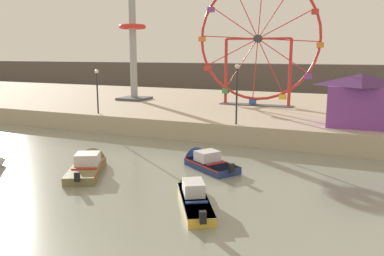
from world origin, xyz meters
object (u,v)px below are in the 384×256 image
object	(u,v)px
motorboat_navy_blue	(203,161)
ferris_wheel_red_frame	(258,41)
motorboat_mustard_yellow	(192,193)
motorboat_olive_wood	(90,164)
carnival_booth_purple_stall	(360,99)
promenade_lamp_near	(97,84)
promenade_lamp_far	(237,85)
drop_tower_steel_tower	(133,36)

from	to	relation	value
motorboat_navy_blue	ferris_wheel_red_frame	xyz separation A→B (m)	(-1.28, 15.96, 6.83)
motorboat_mustard_yellow	motorboat_navy_blue	world-z (taller)	motorboat_mustard_yellow
motorboat_olive_wood	ferris_wheel_red_frame	distance (m)	20.51
motorboat_olive_wood	carnival_booth_purple_stall	xyz separation A→B (m)	(12.86, 11.19, 2.86)
motorboat_mustard_yellow	carnival_booth_purple_stall	size ratio (longest dim) A/B	1.12
carnival_booth_purple_stall	promenade_lamp_near	distance (m)	19.12
ferris_wheel_red_frame	promenade_lamp_near	world-z (taller)	ferris_wheel_red_frame
promenade_lamp_far	ferris_wheel_red_frame	bearing A→B (deg)	97.40
carnival_booth_purple_stall	promenade_lamp_far	world-z (taller)	promenade_lamp_far
carnival_booth_purple_stall	promenade_lamp_near	size ratio (longest dim) A/B	1.28
motorboat_mustard_yellow	promenade_lamp_far	bearing A→B (deg)	-22.77
promenade_lamp_far	motorboat_olive_wood	bearing A→B (deg)	-121.46
promenade_lamp_near	promenade_lamp_far	world-z (taller)	promenade_lamp_far
drop_tower_steel_tower	promenade_lamp_near	world-z (taller)	drop_tower_steel_tower
ferris_wheel_red_frame	drop_tower_steel_tower	xyz separation A→B (m)	(-12.57, -0.56, 0.66)
ferris_wheel_red_frame	motorboat_navy_blue	bearing A→B (deg)	-85.42
ferris_wheel_red_frame	promenade_lamp_far	size ratio (longest dim) A/B	2.85
motorboat_navy_blue	motorboat_olive_wood	distance (m)	6.07
motorboat_mustard_yellow	ferris_wheel_red_frame	xyz separation A→B (m)	(-2.80, 20.87, 6.83)
promenade_lamp_near	motorboat_mustard_yellow	bearing A→B (deg)	-40.42
motorboat_navy_blue	carnival_booth_purple_stall	distance (m)	11.53
ferris_wheel_red_frame	motorboat_mustard_yellow	bearing A→B (deg)	-82.37
motorboat_mustard_yellow	motorboat_olive_wood	xyz separation A→B (m)	(-6.82, 1.95, 0.02)
drop_tower_steel_tower	promenade_lamp_far	size ratio (longest dim) A/B	3.65
motorboat_olive_wood	motorboat_navy_blue	bearing A→B (deg)	-88.20
motorboat_navy_blue	promenade_lamp_far	bearing A→B (deg)	-57.09
ferris_wheel_red_frame	drop_tower_steel_tower	world-z (taller)	drop_tower_steel_tower
motorboat_mustard_yellow	drop_tower_steel_tower	bearing A→B (deg)	6.49
carnival_booth_purple_stall	promenade_lamp_far	xyz separation A→B (m)	(-7.51, -2.45, 0.83)
motorboat_mustard_yellow	ferris_wheel_red_frame	bearing A→B (deg)	-22.98
motorboat_mustard_yellow	carnival_booth_purple_stall	world-z (taller)	carnival_booth_purple_stall
drop_tower_steel_tower	promenade_lamp_near	xyz separation A→B (m)	(2.40, -9.28, -4.10)
motorboat_mustard_yellow	drop_tower_steel_tower	world-z (taller)	drop_tower_steel_tower
promenade_lamp_near	drop_tower_steel_tower	bearing A→B (deg)	104.53
motorboat_mustard_yellow	ferris_wheel_red_frame	distance (m)	22.14
motorboat_navy_blue	promenade_lamp_far	distance (m)	6.86
motorboat_mustard_yellow	drop_tower_steel_tower	xyz separation A→B (m)	(-15.37, 20.32, 7.49)
ferris_wheel_red_frame	promenade_lamp_near	bearing A→B (deg)	-135.95
ferris_wheel_red_frame	promenade_lamp_near	size ratio (longest dim) A/B	3.30
motorboat_mustard_yellow	carnival_booth_purple_stall	bearing A→B (deg)	-55.28
carnival_booth_purple_stall	motorboat_mustard_yellow	bearing A→B (deg)	-117.22
motorboat_navy_blue	motorboat_olive_wood	xyz separation A→B (m)	(-5.30, -2.96, 0.02)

